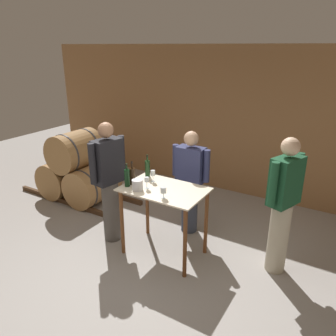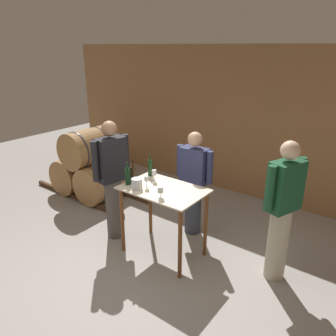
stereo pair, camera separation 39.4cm
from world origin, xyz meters
name	(u,v)px [view 2 (the right image)]	position (x,y,z in m)	size (l,w,h in m)	color
ground_plane	(130,269)	(0.00, 0.00, 0.00)	(14.00, 14.00, 0.00)	#9E9993
back_wall	(241,123)	(0.00, 2.98, 1.35)	(8.40, 0.05, 2.70)	#996B42
barrel_rack	(89,168)	(-2.16, 1.20, 0.52)	(2.38, 0.83, 1.27)	#4C331E
tasting_table	(163,202)	(0.12, 0.54, 0.76)	(1.07, 0.70, 0.96)	beige
wine_bottle_far_left	(128,176)	(-0.33, 0.37, 1.08)	(0.07, 0.07, 0.31)	black
wine_bottle_left	(133,174)	(-0.32, 0.46, 1.08)	(0.08, 0.08, 0.31)	black
wine_bottle_center	(150,167)	(-0.30, 0.79, 1.08)	(0.07, 0.07, 0.31)	#193819
wine_glass_near_left	(154,173)	(-0.13, 0.67, 1.07)	(0.06, 0.06, 0.16)	silver
wine_glass_near_center	(146,179)	(-0.07, 0.44, 1.07)	(0.06, 0.06, 0.15)	silver
wine_glass_near_right	(160,190)	(0.25, 0.32, 1.06)	(0.07, 0.07, 0.14)	silver
ice_bucket	(137,184)	(-0.14, 0.34, 1.03)	(0.14, 0.14, 0.14)	silver
person_host	(112,178)	(-0.72, 0.45, 0.92)	(0.29, 0.58, 1.74)	#4C4742
person_visitor_with_scarf	(282,210)	(1.50, 0.97, 0.92)	(0.34, 0.56, 1.73)	#B7AD93
person_visitor_bearded	(194,182)	(0.13, 1.24, 0.82)	(0.59, 0.24, 1.56)	#333847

